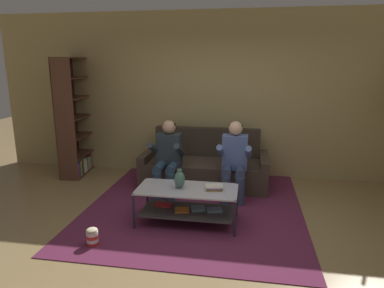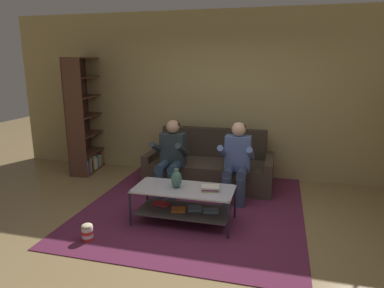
# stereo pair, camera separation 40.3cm
# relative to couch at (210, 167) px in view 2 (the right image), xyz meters

# --- Properties ---
(ground) EXTENTS (16.80, 16.80, 0.00)m
(ground) POSITION_rel_couch_xyz_m (0.21, -1.82, -0.30)
(ground) COLOR #9A7F53
(back_partition) EXTENTS (8.40, 0.12, 2.90)m
(back_partition) POSITION_rel_couch_xyz_m (0.21, 0.64, 1.15)
(back_partition) COLOR tan
(back_partition) RESTS_ON ground
(couch) EXTENTS (2.08, 0.88, 0.91)m
(couch) POSITION_rel_couch_xyz_m (0.00, 0.00, 0.00)
(couch) COLOR #41352B
(couch) RESTS_ON ground
(person_seated_left) EXTENTS (0.50, 0.58, 1.15)m
(person_seated_left) POSITION_rel_couch_xyz_m (-0.51, -0.53, 0.33)
(person_seated_left) COLOR navy
(person_seated_left) RESTS_ON ground
(person_seated_right) EXTENTS (0.50, 0.58, 1.17)m
(person_seated_right) POSITION_rel_couch_xyz_m (0.51, -0.53, 0.34)
(person_seated_right) COLOR #354365
(person_seated_right) RESTS_ON ground
(coffee_table) EXTENTS (1.27, 0.59, 0.47)m
(coffee_table) POSITION_rel_couch_xyz_m (-0.03, -1.49, 0.01)
(coffee_table) COLOR #B8B8C3
(coffee_table) RESTS_ON ground
(area_rug) EXTENTS (3.00, 3.43, 0.01)m
(area_rug) POSITION_rel_couch_xyz_m (-0.02, -0.87, -0.29)
(area_rug) COLOR #622342
(area_rug) RESTS_ON ground
(vase) EXTENTS (0.14, 0.14, 0.25)m
(vase) POSITION_rel_couch_xyz_m (-0.13, -1.48, 0.29)
(vase) COLOR #436E63
(vase) RESTS_ON coffee_table
(book_stack) EXTENTS (0.24, 0.21, 0.06)m
(book_stack) POSITION_rel_couch_xyz_m (0.30, -1.47, 0.20)
(book_stack) COLOR gold
(book_stack) RESTS_ON coffee_table
(bookshelf) EXTENTS (0.44, 0.90, 2.11)m
(bookshelf) POSITION_rel_couch_xyz_m (-2.45, 0.16, 0.50)
(bookshelf) COLOR brown
(bookshelf) RESTS_ON ground
(popcorn_tub) EXTENTS (0.13, 0.13, 0.21)m
(popcorn_tub) POSITION_rel_couch_xyz_m (-0.99, -2.22, -0.19)
(popcorn_tub) COLOR red
(popcorn_tub) RESTS_ON ground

